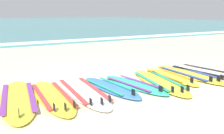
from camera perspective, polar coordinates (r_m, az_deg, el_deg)
The scene contains 11 objects.
ground_plane at distance 5.73m, azimuth 5.47°, elevation -3.78°, with size 80.00×80.00×0.00m, color beige.
wave_foam_strip at distance 13.25m, azimuth -16.55°, elevation 4.82°, with size 80.00×1.05×0.11m, color white.
surfboard_0 at distance 4.98m, azimuth -19.56°, elevation -6.39°, with size 1.09×2.58×0.18m.
surfboard_1 at distance 4.93m, azimuth -12.71°, elevation -6.15°, with size 0.80×2.31×0.18m.
surfboard_2 at distance 5.15m, azimuth -6.20°, elevation -5.15°, with size 0.89×2.49×0.18m.
surfboard_3 at distance 5.36m, azimuth -0.35°, elevation -4.41°, with size 0.56×1.93×0.18m.
surfboard_4 at distance 5.59m, azimuth 4.80°, elevation -3.79°, with size 0.64×1.96×0.18m.
surfboard_5 at distance 5.88m, azimuth 10.12°, elevation -3.14°, with size 1.16×2.45×0.18m.
surfboard_6 at distance 6.42m, azimuth 12.38°, elevation -1.97°, with size 0.75×2.01×0.18m.
surfboard_7 at distance 6.79m, azimuth 16.12°, elevation -1.43°, with size 0.81×2.43×0.18m.
surfboard_8 at distance 7.10m, azimuth 19.82°, elevation -1.12°, with size 0.86×2.62×0.18m.
Camera 1 is at (-3.31, -4.42, 1.52)m, focal length 42.46 mm.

